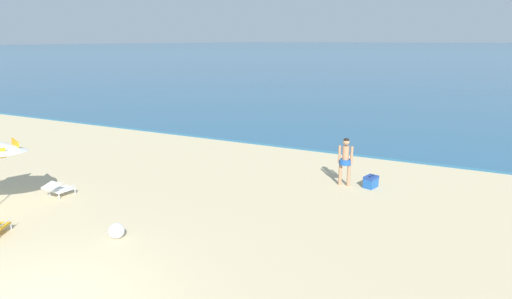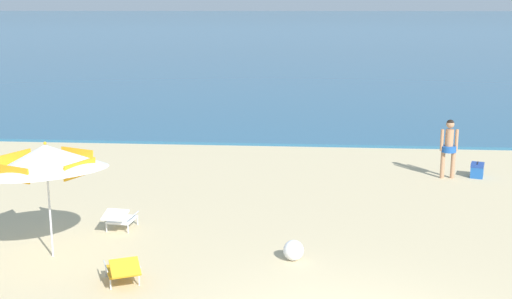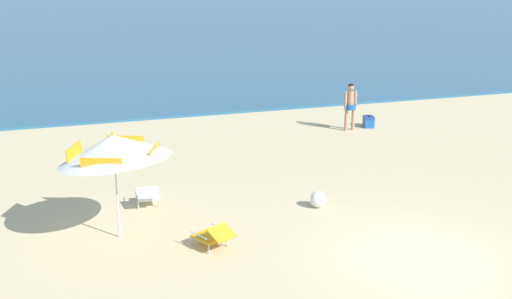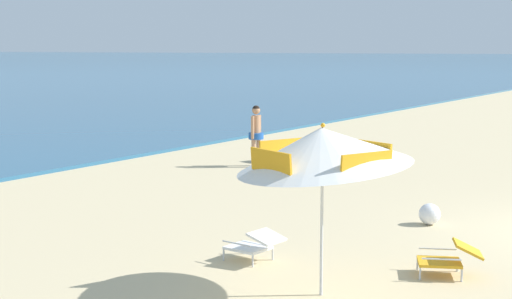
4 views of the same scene
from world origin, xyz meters
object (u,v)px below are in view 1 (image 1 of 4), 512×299
(person_standing_near_shore, at_px, (345,158))
(cooler_box, at_px, (371,182))
(lounge_chair_under_umbrella, at_px, (58,188))
(beach_ball, at_px, (117,231))

(person_standing_near_shore, relative_size, cooler_box, 2.92)
(lounge_chair_under_umbrella, bearing_deg, beach_ball, -20.07)
(person_standing_near_shore, height_order, beach_ball, person_standing_near_shore)
(person_standing_near_shore, relative_size, beach_ball, 4.23)
(lounge_chair_under_umbrella, height_order, cooler_box, lounge_chair_under_umbrella)
(beach_ball, bearing_deg, cooler_box, 52.79)
(lounge_chair_under_umbrella, height_order, person_standing_near_shore, person_standing_near_shore)
(lounge_chair_under_umbrella, bearing_deg, cooler_box, 30.71)
(lounge_chair_under_umbrella, xyz_separation_m, cooler_box, (8.86, 5.26, -0.08))
(person_standing_near_shore, distance_m, cooler_box, 1.18)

